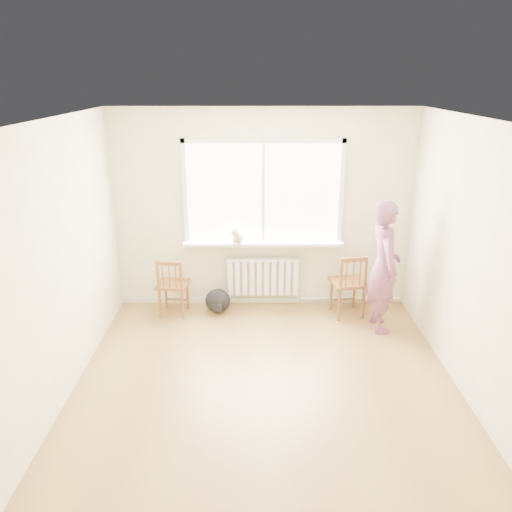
{
  "coord_description": "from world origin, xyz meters",
  "views": [
    {
      "loc": [
        -0.12,
        -4.25,
        3.06
      ],
      "look_at": [
        -0.1,
        1.2,
        1.08
      ],
      "focal_mm": 35.0,
      "sensor_mm": 36.0,
      "label": 1
    }
  ],
  "objects_px": {
    "chair_right": "(349,285)",
    "backpack": "(218,301)",
    "chair_left": "(172,287)",
    "person": "(383,267)",
    "cat": "(238,236)"
  },
  "relations": [
    {
      "from": "chair_right",
      "to": "backpack",
      "type": "distance_m",
      "value": 1.78
    },
    {
      "from": "chair_left",
      "to": "chair_right",
      "type": "distance_m",
      "value": 2.35
    },
    {
      "from": "backpack",
      "to": "chair_right",
      "type": "bearing_deg",
      "value": -3.56
    },
    {
      "from": "chair_left",
      "to": "person",
      "type": "relative_size",
      "value": 0.49
    },
    {
      "from": "chair_left",
      "to": "cat",
      "type": "xyz_separation_m",
      "value": [
        0.88,
        0.2,
        0.65
      ]
    },
    {
      "from": "person",
      "to": "cat",
      "type": "height_order",
      "value": "person"
    },
    {
      "from": "chair_right",
      "to": "person",
      "type": "height_order",
      "value": "person"
    },
    {
      "from": "cat",
      "to": "backpack",
      "type": "relative_size",
      "value": 1.11
    },
    {
      "from": "chair_left",
      "to": "backpack",
      "type": "xyz_separation_m",
      "value": [
        0.6,
        0.07,
        -0.24
      ]
    },
    {
      "from": "chair_left",
      "to": "cat",
      "type": "distance_m",
      "value": 1.11
    },
    {
      "from": "backpack",
      "to": "chair_left",
      "type": "bearing_deg",
      "value": -172.99
    },
    {
      "from": "cat",
      "to": "backpack",
      "type": "xyz_separation_m",
      "value": [
        -0.28,
        -0.13,
        -0.89
      ]
    },
    {
      "from": "cat",
      "to": "backpack",
      "type": "distance_m",
      "value": 0.94
    },
    {
      "from": "chair_right",
      "to": "person",
      "type": "bearing_deg",
      "value": 126.61
    },
    {
      "from": "chair_left",
      "to": "person",
      "type": "height_order",
      "value": "person"
    }
  ]
}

